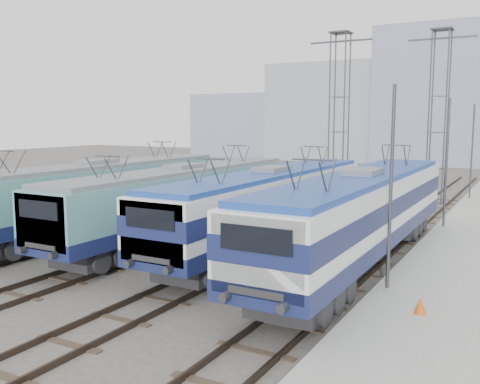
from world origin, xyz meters
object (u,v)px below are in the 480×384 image
(locomotive_center_left, at_px, (181,197))
(safety_cone, at_px, (420,306))
(catenary_tower_west, at_px, (339,109))
(locomotive_center_right, at_px, (270,201))
(mast_mid, at_px, (446,166))
(catenary_tower_east, at_px, (439,109))
(locomotive_far_right, at_px, (361,210))
(mast_rear, at_px, (472,153))
(mast_front, at_px, (391,193))
(locomotive_far_left, at_px, (95,192))

(locomotive_center_left, distance_m, safety_cone, 13.55)
(locomotive_center_left, xyz_separation_m, catenary_tower_west, (2.25, 16.50, 4.47))
(locomotive_center_right, height_order, mast_mid, mast_mid)
(catenary_tower_west, height_order, safety_cone, catenary_tower_west)
(catenary_tower_east, height_order, safety_cone, catenary_tower_east)
(locomotive_far_right, distance_m, safety_cone, 6.24)
(locomotive_far_right, bearing_deg, safety_cone, -56.64)
(mast_mid, xyz_separation_m, mast_rear, (0.00, 12.00, 0.00))
(locomotive_far_right, xyz_separation_m, mast_front, (1.85, -3.00, 1.16))
(locomotive_center_left, bearing_deg, mast_front, -17.88)
(locomotive_far_left, height_order, locomotive_center_right, locomotive_far_left)
(catenary_tower_east, height_order, mast_mid, catenary_tower_east)
(mast_front, relative_size, safety_cone, 14.31)
(locomotive_center_right, xyz_separation_m, catenary_tower_west, (-2.25, 15.95, 4.41))
(locomotive_center_left, bearing_deg, safety_cone, -24.09)
(locomotive_center_left, distance_m, locomotive_center_right, 4.53)
(catenary_tower_west, distance_m, safety_cone, 24.93)
(locomotive_center_left, height_order, mast_mid, mast_mid)
(locomotive_far_right, height_order, mast_front, mast_front)
(locomotive_far_left, xyz_separation_m, mast_rear, (15.35, 21.67, 1.26))
(locomotive_center_left, relative_size, locomotive_far_right, 0.95)
(mast_rear, relative_size, safety_cone, 14.31)
(catenary_tower_west, bearing_deg, locomotive_far_right, -68.35)
(safety_cone, bearing_deg, mast_front, 125.77)
(locomotive_center_left, bearing_deg, mast_rear, 62.11)
(locomotive_far_left, height_order, catenary_tower_east, catenary_tower_east)
(mast_rear, bearing_deg, catenary_tower_east, -136.40)
(catenary_tower_east, bearing_deg, catenary_tower_west, -162.90)
(locomotive_center_right, relative_size, mast_front, 2.50)
(locomotive_far_left, xyz_separation_m, catenary_tower_east, (13.25, 19.67, 4.40))
(catenary_tower_west, distance_m, mast_front, 22.00)
(mast_mid, bearing_deg, catenary_tower_west, 137.07)
(mast_front, distance_m, mast_mid, 12.00)
(locomotive_far_left, xyz_separation_m, catenary_tower_west, (6.75, 17.67, 4.40))
(mast_front, bearing_deg, locomotive_center_left, 162.12)
(mast_mid, bearing_deg, safety_cone, -84.15)
(safety_cone, bearing_deg, locomotive_center_left, 155.91)
(locomotive_far_right, bearing_deg, locomotive_far_left, -177.15)
(locomotive_far_left, height_order, mast_rear, mast_rear)
(locomotive_center_right, distance_m, locomotive_far_right, 4.62)
(catenary_tower_east, bearing_deg, locomotive_center_right, -103.32)
(mast_front, bearing_deg, catenary_tower_west, 113.27)
(locomotive_far_left, height_order, catenary_tower_west, catenary_tower_west)
(locomotive_far_right, bearing_deg, mast_rear, 84.97)
(mast_front, bearing_deg, safety_cone, -54.23)
(locomotive_far_left, relative_size, mast_mid, 2.57)
(catenary_tower_west, relative_size, mast_mid, 1.71)
(locomotive_center_left, height_order, safety_cone, locomotive_center_left)
(safety_cone, bearing_deg, catenary_tower_west, 114.53)
(locomotive_center_left, xyz_separation_m, catenary_tower_east, (8.75, 18.50, 4.47))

